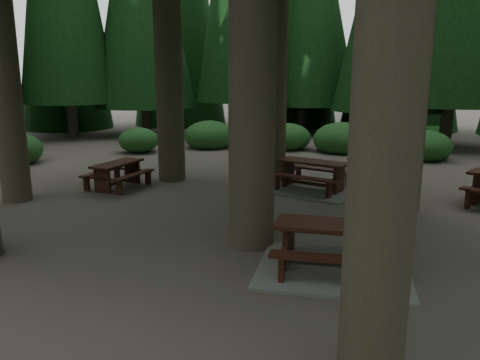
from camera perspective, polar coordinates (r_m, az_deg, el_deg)
The scene contains 5 objects.
ground at distance 9.15m, azimuth -3.54°, elevation -7.12°, with size 80.00×80.00×0.00m, color #504A41.
picnic_table_a at distance 7.72m, azimuth 11.35°, elevation -8.98°, with size 2.95×2.71×0.81m.
picnic_table_b at distance 13.47m, azimuth -14.70°, elevation 1.08°, with size 1.61×1.86×0.71m.
picnic_table_c at distance 12.89m, azimuth 8.83°, elevation -0.03°, with size 2.42×2.00×0.82m.
shrub_ring at distance 9.22m, azimuth 2.76°, elevation -4.31°, with size 23.86×24.64×1.49m.
Camera 1 is at (5.30, -6.77, 3.11)m, focal length 35.00 mm.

